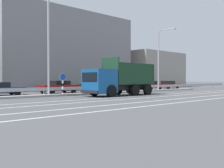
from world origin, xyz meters
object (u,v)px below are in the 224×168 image
(parked_car_3, at_px, (59,87))
(parked_car_7, at_px, (168,85))
(street_lamp_1, at_px, (50,41))
(street_lamp_2, at_px, (160,56))
(parked_car_6, at_px, (150,85))
(parked_car_5, at_px, (123,85))
(parked_car_4, at_px, (94,86))
(dump_truck, at_px, (113,82))
(median_road_sign, at_px, (63,84))

(parked_car_3, relative_size, parked_car_7, 1.01)
(street_lamp_1, xyz_separation_m, street_lamp_2, (16.17, -0.06, -0.34))
(parked_car_6, bearing_deg, parked_car_5, 91.10)
(parked_car_4, bearing_deg, parked_car_6, 86.44)
(parked_car_7, bearing_deg, dump_truck, -71.60)
(parked_car_3, xyz_separation_m, parked_car_7, (20.86, -0.08, -0.04))
(street_lamp_1, bearing_deg, parked_car_6, 12.42)
(street_lamp_1, relative_size, street_lamp_2, 1.09)
(street_lamp_1, bearing_deg, parked_car_3, 50.56)
(street_lamp_2, relative_size, parked_car_6, 1.81)
(street_lamp_2, distance_m, parked_car_3, 13.83)
(parked_car_3, xyz_separation_m, parked_car_5, (10.30, 0.02, 0.07))
(median_road_sign, xyz_separation_m, parked_car_5, (12.55, 4.35, -0.30))
(dump_truck, bearing_deg, parked_car_5, -49.75)
(street_lamp_2, distance_m, parked_car_6, 6.76)
(median_road_sign, xyz_separation_m, street_lamp_1, (-1.44, -0.14, 3.82))
(parked_car_4, bearing_deg, street_lamp_1, -63.35)
(parked_car_5, bearing_deg, parked_car_7, 93.40)
(median_road_sign, height_order, parked_car_4, median_road_sign)
(parked_car_4, xyz_separation_m, parked_car_5, (5.04, -0.25, 0.07))
(median_road_sign, distance_m, parked_car_4, 8.81)
(dump_truck, distance_m, parked_car_3, 7.72)
(parked_car_5, bearing_deg, parked_car_3, -86.02)
(median_road_sign, bearing_deg, parked_car_7, 10.45)
(median_road_sign, height_order, street_lamp_2, street_lamp_2)
(street_lamp_2, relative_size, parked_car_7, 1.73)
(dump_truck, relative_size, parked_car_5, 1.60)
(dump_truck, relative_size, street_lamp_2, 0.94)
(median_road_sign, bearing_deg, parked_car_5, 19.13)
(parked_car_6, bearing_deg, parked_car_7, -86.03)
(street_lamp_1, distance_m, parked_car_5, 15.25)
(street_lamp_2, height_order, parked_car_5, street_lamp_2)
(street_lamp_2, xyz_separation_m, parked_car_6, (3.40, 4.37, -3.89))
(parked_car_5, bearing_deg, dump_truck, -46.32)
(median_road_sign, height_order, parked_car_5, median_road_sign)
(parked_car_5, bearing_deg, street_lamp_2, 29.56)
(dump_truck, bearing_deg, parked_car_7, -68.61)
(parked_car_3, distance_m, parked_car_6, 15.88)
(dump_truck, distance_m, parked_car_6, 16.53)
(median_road_sign, relative_size, parked_car_3, 0.45)
(street_lamp_2, distance_m, parked_car_4, 9.48)
(parked_car_3, height_order, parked_car_7, parked_car_3)
(street_lamp_1, xyz_separation_m, parked_car_3, (3.68, 4.47, -4.19))
(parked_car_3, relative_size, parked_car_4, 1.15)
(parked_car_3, height_order, parked_car_4, parked_car_4)
(parked_car_7, bearing_deg, parked_car_6, -91.50)
(parked_car_7, bearing_deg, parked_car_4, -93.76)
(street_lamp_1, xyz_separation_m, parked_car_5, (13.98, 4.49, -4.12))
(median_road_sign, distance_m, street_lamp_2, 15.14)
(parked_car_3, bearing_deg, parked_car_5, -93.70)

